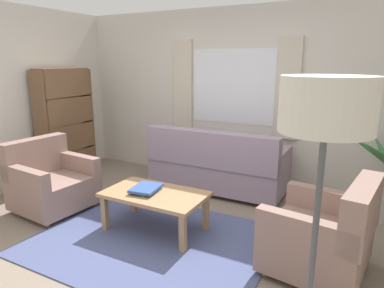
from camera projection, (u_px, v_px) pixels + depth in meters
name	position (u px, v px, depth m)	size (l,w,h in m)	color
ground_plane	(152.00, 241.00, 3.54)	(6.24, 6.24, 0.00)	gray
wall_back	(234.00, 97.00, 5.18)	(5.32, 0.12, 2.60)	silver
window_with_curtains	(232.00, 87.00, 5.07)	(1.98, 0.07, 1.40)	white
area_rug	(152.00, 240.00, 3.54)	(2.37, 1.86, 0.01)	#4C5684
couch	(216.00, 166.00, 4.84)	(1.90, 0.82, 0.92)	#998499
armchair_left	(51.00, 182.00, 4.25)	(0.89, 0.91, 0.88)	gray
armchair_right	(324.00, 235.00, 2.94)	(0.93, 0.95, 0.88)	gray
coffee_table	(155.00, 198.00, 3.69)	(1.10, 0.64, 0.44)	#A87F56
book_stack_on_table	(146.00, 189.00, 3.71)	(0.31, 0.37, 0.05)	#387F4C
bookshelf	(69.00, 122.00, 5.38)	(0.30, 0.94, 1.72)	brown
standing_lamp	(324.00, 132.00, 1.46)	(0.40, 0.40, 1.76)	#4C4C51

